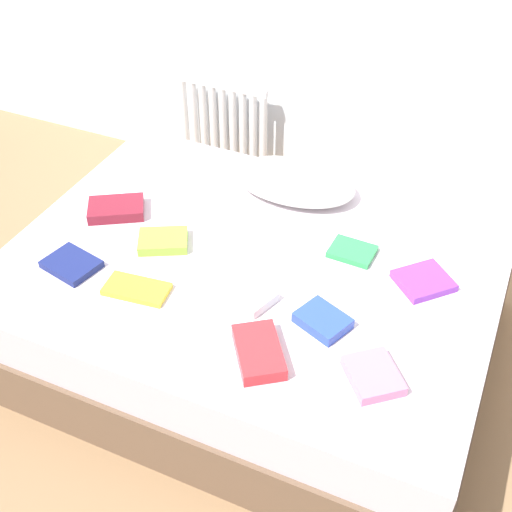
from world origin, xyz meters
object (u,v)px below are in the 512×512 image
(textbook_lime, at_px, (163,241))
(textbook_navy, at_px, (71,264))
(radiator, at_px, (223,122))
(textbook_maroon, at_px, (116,209))
(textbook_pink, at_px, (373,375))
(pillow, at_px, (294,181))
(bed, at_px, (251,304))
(textbook_yellow, at_px, (137,289))
(textbook_blue, at_px, (323,320))
(textbook_green, at_px, (352,251))
(textbook_white, at_px, (249,295))
(textbook_purple, at_px, (424,281))
(textbook_red, at_px, (259,352))

(textbook_lime, xyz_separation_m, textbook_navy, (-0.26, -0.28, -0.01))
(radiator, bearing_deg, textbook_maroon, -87.59)
(radiator, height_order, textbook_lime, radiator)
(textbook_lime, bearing_deg, textbook_maroon, 132.86)
(textbook_pink, bearing_deg, pillow, 175.60)
(radiator, relative_size, textbook_navy, 2.67)
(bed, bearing_deg, pillow, 92.39)
(pillow, distance_m, textbook_yellow, 0.93)
(textbook_blue, bearing_deg, textbook_green, 115.58)
(textbook_navy, xyz_separation_m, textbook_blue, (1.03, 0.11, 0.01))
(textbook_maroon, distance_m, textbook_pink, 1.38)
(textbook_green, bearing_deg, bed, -148.51)
(textbook_pink, bearing_deg, textbook_yellow, -132.42)
(bed, bearing_deg, textbook_white, -67.06)
(textbook_pink, relative_size, textbook_purple, 0.97)
(radiator, distance_m, textbook_navy, 1.55)
(textbook_white, height_order, textbook_purple, textbook_white)
(textbook_red, bearing_deg, textbook_pink, 64.38)
(textbook_green, bearing_deg, textbook_lime, -157.84)
(pillow, distance_m, textbook_green, 0.51)
(textbook_navy, relative_size, textbook_green, 1.15)
(bed, height_order, radiator, radiator)
(textbook_maroon, height_order, textbook_blue, textbook_maroon)
(textbook_pink, bearing_deg, textbook_lime, -148.13)
(textbook_white, bearing_deg, bed, 131.56)
(textbook_white, bearing_deg, textbook_lime, -179.35)
(pillow, distance_m, textbook_white, 0.75)
(textbook_blue, relative_size, textbook_red, 0.73)
(pillow, relative_size, textbook_green, 3.20)
(radiator, xyz_separation_m, textbook_lime, (0.35, -1.26, 0.16))
(textbook_lime, xyz_separation_m, textbook_red, (0.62, -0.40, 0.01))
(textbook_yellow, xyz_separation_m, textbook_pink, (0.96, -0.05, 0.01))
(textbook_maroon, xyz_separation_m, textbook_green, (1.04, 0.16, -0.01))
(textbook_yellow, height_order, textbook_purple, textbook_purple)
(textbook_pink, relative_size, textbook_blue, 1.06)
(textbook_white, height_order, textbook_pink, textbook_pink)
(textbook_pink, bearing_deg, textbook_maroon, -148.40)
(radiator, bearing_deg, textbook_red, -59.87)
(textbook_yellow, relative_size, textbook_maroon, 1.03)
(textbook_maroon, xyz_separation_m, textbook_red, (0.92, -0.51, 0.00))
(bed, height_order, pillow, pillow)
(radiator, height_order, textbook_red, radiator)
(textbook_purple, bearing_deg, textbook_blue, -173.57)
(textbook_pink, height_order, textbook_red, textbook_red)
(bed, xyz_separation_m, textbook_navy, (-0.64, -0.34, 0.27))
(bed, relative_size, textbook_purple, 10.05)
(radiator, height_order, textbook_navy, radiator)
(bed, bearing_deg, textbook_purple, 11.80)
(bed, bearing_deg, textbook_pink, -32.31)
(pillow, xyz_separation_m, textbook_blue, (0.41, -0.75, -0.03))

